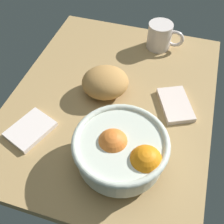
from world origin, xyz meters
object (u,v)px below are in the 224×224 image
fruit_bowl (122,150)px  bread_loaf (105,82)px  napkin_folded (30,129)px  napkin_spare (175,105)px  mug (161,36)px

fruit_bowl → bread_loaf: (-22.23, -11.40, -2.16)cm
napkin_folded → napkin_spare: 41.65cm
napkin_spare → mug: size_ratio=1.03×
napkin_folded → mug: 54.04cm
fruit_bowl → bread_loaf: bearing=-152.9°
fruit_bowl → napkin_folded: 27.03cm
bread_loaf → mug: (-27.03, 11.39, 0.38)cm
bread_loaf → mug: mug is taller
fruit_bowl → napkin_folded: bearing=-94.8°
bread_loaf → mug: 29.33cm
napkin_spare → bread_loaf: bearing=-88.7°
napkin_folded → napkin_spare: napkin_spare is taller
napkin_folded → fruit_bowl: bearing=85.2°
fruit_bowl → napkin_spare: bearing=156.4°
bread_loaf → napkin_spare: (-0.47, 21.32, -3.38)cm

